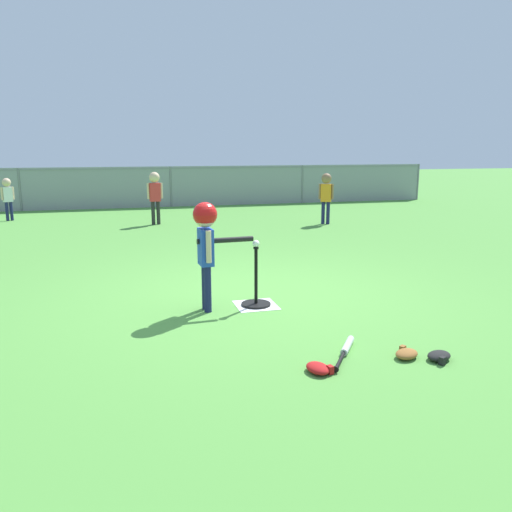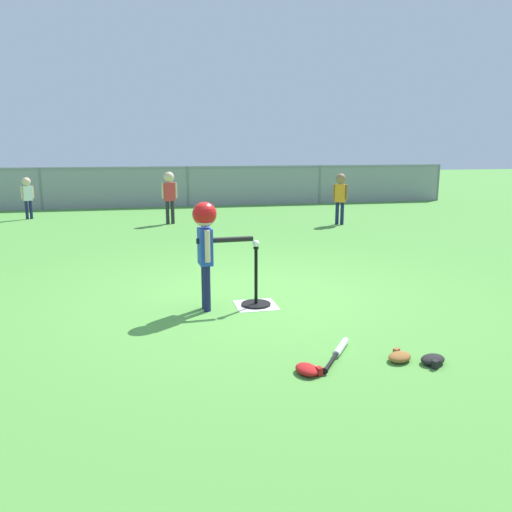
{
  "view_description": "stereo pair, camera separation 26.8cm",
  "coord_description": "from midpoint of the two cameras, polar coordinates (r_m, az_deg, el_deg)",
  "views": [
    {
      "loc": [
        -1.49,
        -5.56,
        1.69
      ],
      "look_at": [
        -0.09,
        -0.38,
        0.55
      ],
      "focal_mm": 36.1,
      "sensor_mm": 36.0,
      "label": 1
    },
    {
      "loc": [
        -1.23,
        -5.63,
        1.69
      ],
      "look_at": [
        -0.09,
        -0.38,
        0.55
      ],
      "focal_mm": 36.1,
      "sensor_mm": 36.0,
      "label": 2
    }
  ],
  "objects": [
    {
      "name": "ground_plane",
      "position": [
        6.0,
        1.4,
        -4.37
      ],
      "size": [
        60.0,
        60.0,
        0.0
      ],
      "primitive_type": "plane",
      "color": "#51933D"
    },
    {
      "name": "home_plate",
      "position": [
        5.62,
        1.37,
        -5.46
      ],
      "size": [
        0.44,
        0.44,
        0.01
      ],
      "primitive_type": "cube",
      "color": "white",
      "rests_on": "ground_plane"
    },
    {
      "name": "batting_tee",
      "position": [
        5.6,
        1.38,
        -4.51
      ],
      "size": [
        0.32,
        0.32,
        0.65
      ],
      "color": "black",
      "rests_on": "ground_plane"
    },
    {
      "name": "baseball_on_tee",
      "position": [
        5.46,
        1.41,
        1.38
      ],
      "size": [
        0.07,
        0.07,
        0.07
      ],
      "primitive_type": "sphere",
      "color": "white",
      "rests_on": "batting_tee"
    },
    {
      "name": "batter_child",
      "position": [
        5.31,
        -4.16,
        2.47
      ],
      "size": [
        0.64,
        0.33,
        1.14
      ],
      "color": "#191E4C",
      "rests_on": "ground_plane"
    },
    {
      "name": "fielder_deep_left",
      "position": [
        11.63,
        -8.93,
        7.18
      ],
      "size": [
        0.34,
        0.23,
        1.16
      ],
      "color": "#262626",
      "rests_on": "ground_plane"
    },
    {
      "name": "fielder_deep_right",
      "position": [
        11.54,
        9.99,
        7.0
      ],
      "size": [
        0.3,
        0.23,
        1.12
      ],
      "color": "#191E4C",
      "rests_on": "ground_plane"
    },
    {
      "name": "fielder_near_left",
      "position": [
        13.37,
        -23.5,
        6.48
      ],
      "size": [
        0.27,
        0.2,
        0.99
      ],
      "color": "#191E4C",
      "rests_on": "ground_plane"
    },
    {
      "name": "spare_bat_silver",
      "position": [
        4.43,
        10.91,
        -10.23
      ],
      "size": [
        0.44,
        0.6,
        0.06
      ],
      "color": "silver",
      "rests_on": "ground_plane"
    },
    {
      "name": "glove_by_plate",
      "position": [
        4.44,
        20.68,
        -10.71
      ],
      "size": [
        0.27,
        0.24,
        0.07
      ],
      "color": "black",
      "rests_on": "ground_plane"
    },
    {
      "name": "glove_near_bats",
      "position": [
        4.03,
        7.68,
        -12.37
      ],
      "size": [
        0.21,
        0.25,
        0.07
      ],
      "color": "#B21919",
      "rests_on": "ground_plane"
    },
    {
      "name": "glove_tossed_aside",
      "position": [
        4.41,
        17.33,
        -10.61
      ],
      "size": [
        0.27,
        0.25,
        0.07
      ],
      "color": "brown",
      "rests_on": "ground_plane"
    },
    {
      "name": "outfield_fence",
      "position": [
        15.08,
        -7.05,
        7.82
      ],
      "size": [
        16.06,
        0.06,
        1.15
      ],
      "color": "slate",
      "rests_on": "ground_plane"
    }
  ]
}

